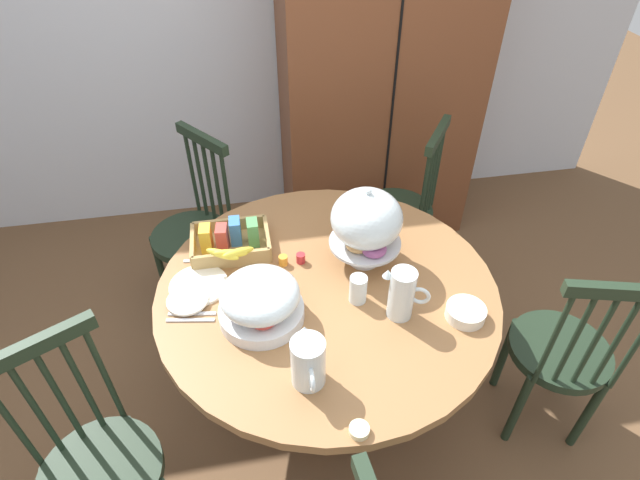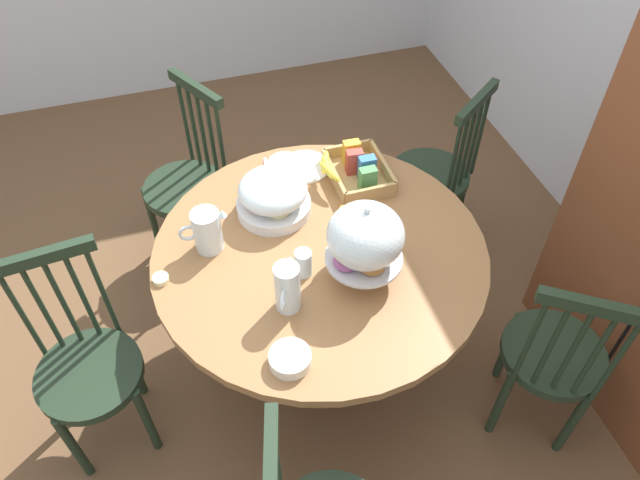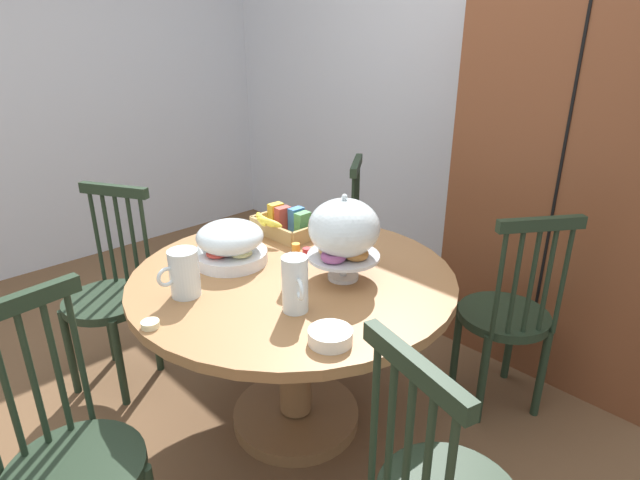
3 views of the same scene
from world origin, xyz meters
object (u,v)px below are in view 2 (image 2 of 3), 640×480
object	(u,v)px
windsor_chair_facing_door	(434,177)
china_plate_small	(285,163)
china_plate_large	(305,167)
cereal_bowl	(290,359)
windsor_chair_host_seat	(88,369)
butter_dish	(161,279)
fruit_platter_covered	(273,195)
windsor_chair_far_side	(188,186)
windsor_chair_by_cabinet	(553,358)
cereal_basket	(356,170)
dining_table	(320,281)
pastry_stand_with_dome	(365,239)
orange_juice_pitcher	(207,232)
drinking_glass	(303,263)
milk_pitcher	(287,289)

from	to	relation	value
windsor_chair_facing_door	china_plate_small	size ratio (longest dim) A/B	6.50
china_plate_large	cereal_bowl	xyz separation A→B (m)	(0.93, -0.32, 0.02)
windsor_chair_facing_door	windsor_chair_host_seat	size ratio (longest dim) A/B	1.00
butter_dish	fruit_platter_covered	bearing A→B (deg)	115.81
windsor_chair_far_side	china_plate_large	world-z (taller)	windsor_chair_far_side
windsor_chair_by_cabinet	china_plate_small	size ratio (longest dim) A/B	6.50
cereal_basket	cereal_bowl	xyz separation A→B (m)	(0.80, -0.51, -0.02)
dining_table	cereal_bowl	distance (m)	0.56
china_plate_small	butter_dish	size ratio (longest dim) A/B	2.50
pastry_stand_with_dome	orange_juice_pitcher	distance (m)	0.61
pastry_stand_with_dome	cereal_basket	bearing A→B (deg)	163.24
orange_juice_pitcher	windsor_chair_by_cabinet	bearing A→B (deg)	59.26
dining_table	cereal_basket	world-z (taller)	cereal_basket
pastry_stand_with_dome	windsor_chair_facing_door	bearing A→B (deg)	137.36
cereal_bowl	windsor_chair_by_cabinet	bearing A→B (deg)	83.97
dining_table	orange_juice_pitcher	xyz separation A→B (m)	(-0.14, -0.40, 0.28)
orange_juice_pitcher	drinking_glass	world-z (taller)	orange_juice_pitcher
windsor_chair_facing_door	milk_pitcher	distance (m)	1.29
windsor_chair_far_side	milk_pitcher	world-z (taller)	windsor_chair_far_side
windsor_chair_facing_door	china_plate_large	xyz separation A→B (m)	(0.07, -0.69, 0.29)
milk_pitcher	cereal_bowl	size ratio (longest dim) A/B	1.43
windsor_chair_by_cabinet	windsor_chair_facing_door	world-z (taller)	same
windsor_chair_host_seat	fruit_platter_covered	xyz separation A→B (m)	(-0.33, 0.83, 0.37)
fruit_platter_covered	china_plate_large	xyz separation A→B (m)	(-0.22, 0.20, -0.08)
dining_table	windsor_chair_host_seat	distance (m)	0.95
windsor_chair_host_seat	cereal_bowl	world-z (taller)	windsor_chair_host_seat
windsor_chair_host_seat	milk_pitcher	bearing A→B (deg)	78.85
windsor_chair_far_side	orange_juice_pitcher	bearing A→B (deg)	1.68
cereal_bowl	pastry_stand_with_dome	bearing A→B (deg)	128.52
pastry_stand_with_dome	milk_pitcher	distance (m)	0.32
cereal_bowl	drinking_glass	distance (m)	0.39
drinking_glass	pastry_stand_with_dome	bearing A→B (deg)	69.81
windsor_chair_far_side	china_plate_small	size ratio (longest dim) A/B	6.50
fruit_platter_covered	windsor_chair_facing_door	bearing A→B (deg)	108.16
windsor_chair_by_cabinet	china_plate_large	bearing A→B (deg)	-146.54
cereal_basket	china_plate_large	bearing A→B (deg)	-125.10
windsor_chair_by_cabinet	cereal_bowl	world-z (taller)	windsor_chair_by_cabinet
windsor_chair_by_cabinet	drinking_glass	world-z (taller)	windsor_chair_by_cabinet
windsor_chair_by_cabinet	pastry_stand_with_dome	xyz separation A→B (m)	(-0.39, -0.65, 0.48)
windsor_chair_host_seat	china_plate_large	world-z (taller)	windsor_chair_host_seat
windsor_chair_far_side	windsor_chair_host_seat	size ratio (longest dim) A/B	1.00
windsor_chair_host_seat	milk_pitcher	size ratio (longest dim) A/B	4.86
drinking_glass	dining_table	bearing A→B (deg)	135.67
china_plate_small	fruit_platter_covered	bearing A→B (deg)	-23.77
fruit_platter_covered	milk_pitcher	xyz separation A→B (m)	(0.48, -0.07, 0.01)
windsor_chair_by_cabinet	windsor_chair_far_side	bearing A→B (deg)	-139.80
windsor_chair_host_seat	cereal_basket	world-z (taller)	windsor_chair_host_seat
pastry_stand_with_dome	cereal_bowl	bearing A→B (deg)	-51.48
windsor_chair_by_cabinet	pastry_stand_with_dome	distance (m)	0.90
windsor_chair_host_seat	cereal_basket	size ratio (longest dim) A/B	3.09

